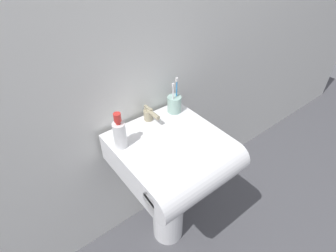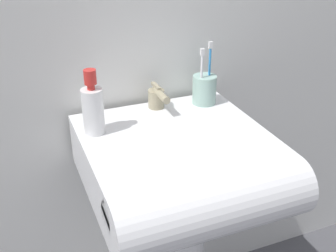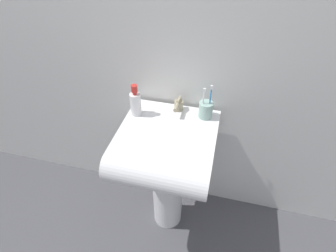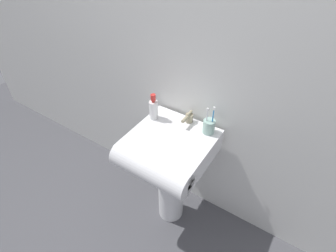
% 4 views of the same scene
% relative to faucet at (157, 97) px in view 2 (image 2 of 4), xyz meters
% --- Properties ---
extents(sink_basin, '(0.49, 0.52, 0.15)m').
position_rel_faucet_xyz_m(sink_basin, '(-0.02, -0.23, -0.11)').
color(sink_basin, white).
rests_on(sink_basin, sink_pedestal).
extents(faucet, '(0.05, 0.11, 0.07)m').
position_rel_faucet_xyz_m(faucet, '(0.00, 0.00, 0.00)').
color(faucet, tan).
rests_on(faucet, sink_basin).
extents(toothbrush_cup, '(0.07, 0.07, 0.19)m').
position_rel_faucet_xyz_m(toothbrush_cup, '(0.15, -0.02, 0.01)').
color(toothbrush_cup, '#99BFB2').
rests_on(toothbrush_cup, sink_basin).
extents(soap_bottle, '(0.06, 0.06, 0.18)m').
position_rel_faucet_xyz_m(soap_bottle, '(-0.21, -0.08, 0.04)').
color(soap_bottle, white).
rests_on(soap_bottle, sink_basin).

